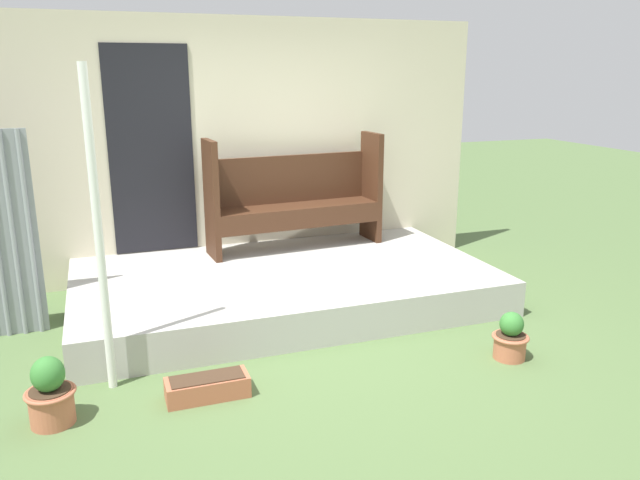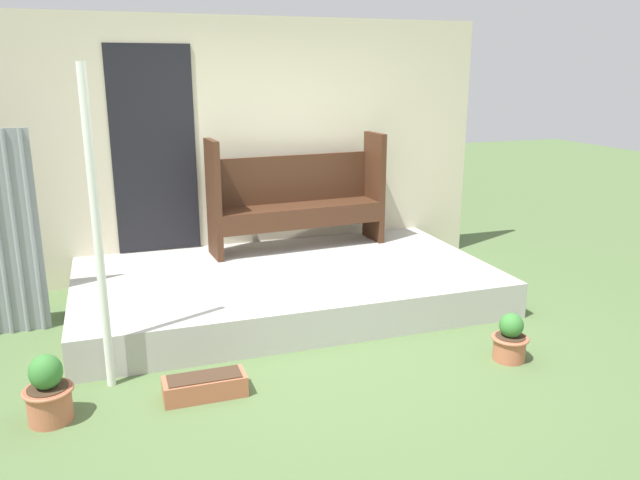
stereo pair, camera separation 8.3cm
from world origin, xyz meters
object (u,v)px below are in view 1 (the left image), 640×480
(bench, at_px, (294,194))
(flower_pot_left, at_px, (50,395))
(flower_pot_middle, at_px, (510,338))
(planter_box_rect, at_px, (207,387))
(support_post, at_px, (98,235))

(bench, height_order, flower_pot_left, bench)
(flower_pot_left, bearing_deg, flower_pot_middle, -3.55)
(bench, xyz_separation_m, planter_box_rect, (-1.31, -2.21, -0.80))
(support_post, distance_m, planter_box_rect, 1.21)
(planter_box_rect, bearing_deg, support_post, 147.85)
(flower_pot_left, relative_size, planter_box_rect, 0.81)
(bench, bearing_deg, flower_pot_left, -139.62)
(flower_pot_left, relative_size, flower_pot_middle, 1.20)
(flower_pot_left, distance_m, flower_pot_middle, 3.17)
(bench, xyz_separation_m, flower_pot_left, (-2.25, -2.20, -0.68))
(support_post, height_order, flower_pot_left, support_post)
(flower_pot_left, distance_m, planter_box_rect, 0.95)
(flower_pot_left, xyz_separation_m, planter_box_rect, (0.94, -0.01, -0.12))
(bench, xyz_separation_m, flower_pot_middle, (0.91, -2.40, -0.71))
(flower_pot_middle, height_order, planter_box_rect, flower_pot_middle)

